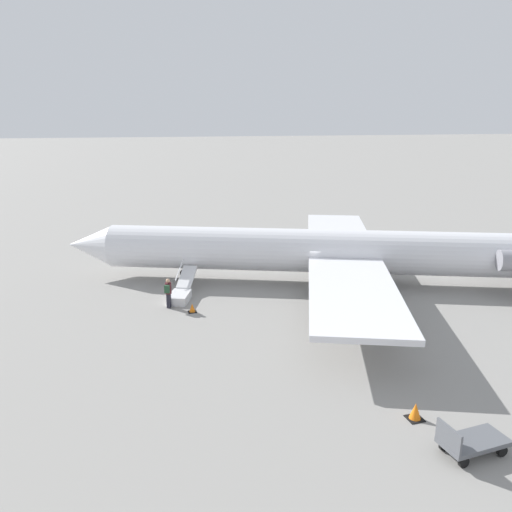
{
  "coord_description": "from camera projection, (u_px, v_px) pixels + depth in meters",
  "views": [
    {
      "loc": [
        12.77,
        29.0,
        10.42
      ],
      "look_at": [
        4.25,
        -0.74,
        1.97
      ],
      "focal_mm": 35.0,
      "sensor_mm": 36.0,
      "label": 1
    }
  ],
  "objects": [
    {
      "name": "ground_plane",
      "position": [
        321.0,
        283.0,
        33.03
      ],
      "size": [
        600.0,
        600.0,
        0.0
      ],
      "primitive_type": "plane",
      "color": "gray"
    },
    {
      "name": "boarding_stairs",
      "position": [
        181.0,
        293.0,
        29.95
      ],
      "size": [
        2.42,
        4.11,
        1.8
      ],
      "rotation": [
        0.0,
        0.0,
        -1.95
      ],
      "color": "silver",
      "rests_on": "ground"
    },
    {
      "name": "passenger",
      "position": [
        168.0,
        291.0,
        28.38
      ],
      "size": [
        0.44,
        0.57,
        1.74
      ],
      "rotation": [
        0.0,
        0.0,
        -1.95
      ],
      "color": "#23232D",
      "rests_on": "ground"
    },
    {
      "name": "airplane_main",
      "position": [
        338.0,
        251.0,
        32.35
      ],
      "size": [
        33.47,
        26.26,
        7.4
      ],
      "rotation": [
        0.0,
        0.0,
        -0.38
      ],
      "color": "silver",
      "rests_on": "ground"
    },
    {
      "name": "traffic_cone_near_stairs",
      "position": [
        192.0,
        308.0,
        27.93
      ],
      "size": [
        0.46,
        0.46,
        0.51
      ],
      "color": "black",
      "rests_on": "ground"
    },
    {
      "name": "traffic_cone_near_cart",
      "position": [
        415.0,
        412.0,
        17.92
      ],
      "size": [
        0.58,
        0.58,
        0.63
      ],
      "color": "black",
      "rests_on": "ground"
    },
    {
      "name": "luggage_cart",
      "position": [
        471.0,
        442.0,
        15.98
      ],
      "size": [
        2.28,
        1.26,
        1.22
      ],
      "rotation": [
        0.0,
        0.0,
        0.07
      ],
      "color": "#595B60",
      "rests_on": "ground"
    }
  ]
}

